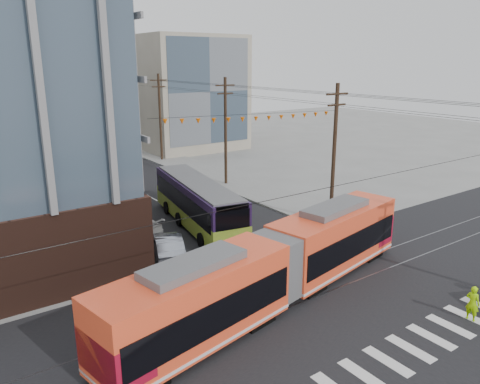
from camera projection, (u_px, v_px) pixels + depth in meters
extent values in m
plane|color=slate|center=(369.00, 315.00, 24.01)|extent=(160.00, 160.00, 0.00)
cube|color=gray|center=(185.00, 93.00, 68.39)|extent=(14.00, 14.00, 16.00)
cube|color=#8C99A5|center=(141.00, 92.00, 85.46)|extent=(16.00, 16.00, 14.00)
cylinder|color=black|center=(116.00, 108.00, 71.17)|extent=(0.30, 0.30, 11.00)
imported|color=gray|center=(168.00, 246.00, 30.77)|extent=(3.31, 5.27, 1.64)
imported|color=#B5B5B5|center=(131.00, 225.00, 34.95)|extent=(3.78, 5.64, 1.52)
imported|color=slate|center=(92.00, 204.00, 40.42)|extent=(3.70, 5.11, 1.29)
imported|color=#A1ED05|center=(473.00, 303.00, 23.33)|extent=(0.50, 0.71, 1.85)
cube|color=gray|center=(332.00, 220.00, 36.89)|extent=(2.34, 4.21, 0.83)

